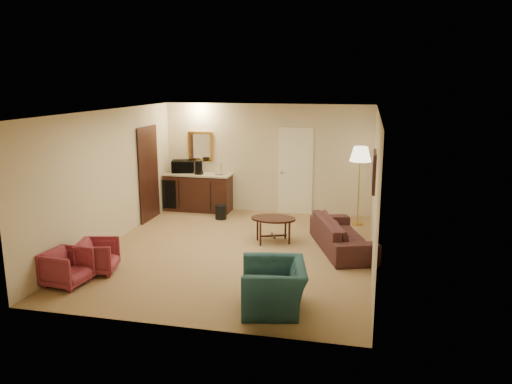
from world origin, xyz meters
The scene contains 12 objects.
ground centered at (0.00, 0.00, 0.00)m, with size 6.00×6.00×0.00m, color #9B724F.
room_walls centered at (-0.10, 0.77, 1.72)m, with size 5.02×6.01×2.61m.
wetbar_cabinet centered at (-1.65, 2.72, 0.46)m, with size 1.64×0.58×0.92m, color black.
sofa centered at (1.95, 0.53, 0.40)m, with size 2.04×0.59×0.80m, color black.
teal_armchair centered at (1.15, -2.20, 0.44)m, with size 1.01×0.65×0.88m, color #214553.
rose_chair_near centered at (-1.95, -1.51, 0.31)m, with size 0.60×0.56×0.61m, color #963145.
rose_chair_far centered at (-2.15, -2.10, 0.31)m, with size 0.61×0.57×0.63m, color #963145.
coffee_table centered at (0.60, 0.68, 0.25)m, with size 0.88×0.59×0.51m, color #331411.
floor_lamp centered at (2.20, 2.30, 0.88)m, with size 0.46×0.46×1.75m, color #B5953C.
waste_bin centered at (-0.89, 2.08, 0.16)m, with size 0.26×0.26×0.33m, color black.
microwave centered at (-2.06, 2.79, 1.10)m, with size 0.54×0.30×0.36m, color black.
coffee_maker centered at (-1.60, 2.65, 1.08)m, with size 0.18×0.18×0.33m, color black.
Camera 1 is at (2.32, -8.59, 3.14)m, focal length 35.00 mm.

